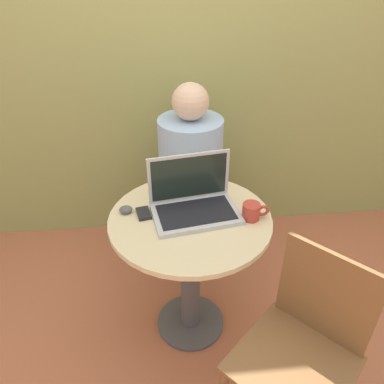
# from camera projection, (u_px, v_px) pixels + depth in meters

# --- Properties ---
(ground_plane) EXTENTS (12.00, 12.00, 0.00)m
(ground_plane) POSITION_uv_depth(u_px,v_px,m) (190.00, 323.00, 2.07)
(ground_plane) COLOR #B26042
(back_wall) EXTENTS (7.00, 0.05, 2.60)m
(back_wall) POSITION_uv_depth(u_px,v_px,m) (175.00, 40.00, 2.15)
(back_wall) COLOR #939956
(back_wall) RESTS_ON ground_plane
(round_table) EXTENTS (0.73, 0.73, 0.73)m
(round_table) POSITION_uv_depth(u_px,v_px,m) (190.00, 250.00, 1.78)
(round_table) COLOR #4C4C51
(round_table) RESTS_ON ground_plane
(laptop) EXTENTS (0.41, 0.30, 0.25)m
(laptop) POSITION_uv_depth(u_px,v_px,m) (194.00, 201.00, 1.68)
(laptop) COLOR #B7B7BC
(laptop) RESTS_ON round_table
(cell_phone) EXTENTS (0.08, 0.10, 0.02)m
(cell_phone) POSITION_uv_depth(u_px,v_px,m) (144.00, 213.00, 1.68)
(cell_phone) COLOR black
(cell_phone) RESTS_ON round_table
(computer_mouse) EXTENTS (0.06, 0.05, 0.03)m
(computer_mouse) POSITION_uv_depth(u_px,v_px,m) (126.00, 210.00, 1.69)
(computer_mouse) COLOR #4C4C51
(computer_mouse) RESTS_ON round_table
(coffee_cup) EXTENTS (0.12, 0.08, 0.08)m
(coffee_cup) POSITION_uv_depth(u_px,v_px,m) (252.00, 211.00, 1.64)
(coffee_cup) COLOR #B2382D
(coffee_cup) RESTS_ON round_table
(chair_empty) EXTENTS (0.57, 0.57, 0.86)m
(chair_empty) POSITION_uv_depth(u_px,v_px,m) (301.00, 352.00, 1.41)
(chair_empty) COLOR brown
(chair_empty) RESTS_ON ground_plane
(person_seated) EXTENTS (0.44, 0.60, 1.15)m
(person_seated) POSITION_uv_depth(u_px,v_px,m) (191.00, 186.00, 2.37)
(person_seated) COLOR #4C4742
(person_seated) RESTS_ON ground_plane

